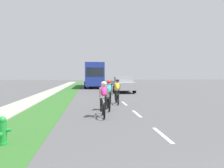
{
  "coord_description": "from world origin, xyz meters",
  "views": [
    {
      "loc": [
        -2.24,
        -1.24,
        1.87
      ],
      "look_at": [
        -0.66,
        14.28,
        1.21
      ],
      "focal_mm": 35.32,
      "sensor_mm": 36.0,
      "label": 1
    }
  ],
  "objects_px": {
    "cyclist_lead": "(103,99)",
    "sedan_dark_green": "(93,79)",
    "cyclist_distant": "(117,91)",
    "fire_hydrant_green": "(2,131)",
    "cyclist_trailing": "(109,95)",
    "pickup_silver": "(123,84)",
    "bus_blue": "(94,74)"
  },
  "relations": [
    {
      "from": "bus_blue",
      "to": "cyclist_distant",
      "type": "bearing_deg",
      "value": -86.89
    },
    {
      "from": "cyclist_lead",
      "to": "sedan_dark_green",
      "type": "height_order",
      "value": "cyclist_lead"
    },
    {
      "from": "cyclist_trailing",
      "to": "fire_hydrant_green",
      "type": "bearing_deg",
      "value": -121.26
    },
    {
      "from": "sedan_dark_green",
      "to": "cyclist_lead",
      "type": "bearing_deg",
      "value": -90.31
    },
    {
      "from": "bus_blue",
      "to": "sedan_dark_green",
      "type": "distance_m",
      "value": 17.26
    },
    {
      "from": "cyclist_distant",
      "to": "sedan_dark_green",
      "type": "relative_size",
      "value": 0.4
    },
    {
      "from": "cyclist_trailing",
      "to": "cyclist_distant",
      "type": "xyz_separation_m",
      "value": [
        0.75,
        2.34,
        0.0
      ]
    },
    {
      "from": "pickup_silver",
      "to": "sedan_dark_green",
      "type": "height_order",
      "value": "pickup_silver"
    },
    {
      "from": "fire_hydrant_green",
      "to": "cyclist_distant",
      "type": "bearing_deg",
      "value": 62.51
    },
    {
      "from": "cyclist_distant",
      "to": "cyclist_lead",
      "type": "bearing_deg",
      "value": -105.04
    },
    {
      "from": "cyclist_trailing",
      "to": "bus_blue",
      "type": "relative_size",
      "value": 0.15
    },
    {
      "from": "fire_hydrant_green",
      "to": "sedan_dark_green",
      "type": "xyz_separation_m",
      "value": [
        3.15,
        44.83,
        0.4
      ]
    },
    {
      "from": "pickup_silver",
      "to": "cyclist_distant",
      "type": "bearing_deg",
      "value": -100.71
    },
    {
      "from": "cyclist_lead",
      "to": "bus_blue",
      "type": "bearing_deg",
      "value": 89.87
    },
    {
      "from": "pickup_silver",
      "to": "sedan_dark_green",
      "type": "xyz_separation_m",
      "value": [
        -2.66,
        27.74,
        -0.06
      ]
    },
    {
      "from": "sedan_dark_green",
      "to": "pickup_silver",
      "type": "bearing_deg",
      "value": -84.51
    },
    {
      "from": "bus_blue",
      "to": "pickup_silver",
      "type": "bearing_deg",
      "value": -74.91
    },
    {
      "from": "bus_blue",
      "to": "fire_hydrant_green",
      "type": "bearing_deg",
      "value": -96.15
    },
    {
      "from": "cyclist_distant",
      "to": "sedan_dark_green",
      "type": "xyz_separation_m",
      "value": [
        -0.9,
        37.04,
        -0.04
      ]
    },
    {
      "from": "cyclist_trailing",
      "to": "pickup_silver",
      "type": "bearing_deg",
      "value": 77.85
    },
    {
      "from": "pickup_silver",
      "to": "sedan_dark_green",
      "type": "bearing_deg",
      "value": 95.49
    },
    {
      "from": "cyclist_lead",
      "to": "cyclist_trailing",
      "type": "height_order",
      "value": "same"
    },
    {
      "from": "pickup_silver",
      "to": "bus_blue",
      "type": "relative_size",
      "value": 0.44
    },
    {
      "from": "fire_hydrant_green",
      "to": "cyclist_distant",
      "type": "height_order",
      "value": "cyclist_distant"
    },
    {
      "from": "fire_hydrant_green",
      "to": "bus_blue",
      "type": "relative_size",
      "value": 0.07
    },
    {
      "from": "pickup_silver",
      "to": "sedan_dark_green",
      "type": "relative_size",
      "value": 1.19
    },
    {
      "from": "cyclist_lead",
      "to": "pickup_silver",
      "type": "distance_m",
      "value": 13.81
    },
    {
      "from": "cyclist_lead",
      "to": "cyclist_trailing",
      "type": "bearing_deg",
      "value": 78.38
    },
    {
      "from": "pickup_silver",
      "to": "sedan_dark_green",
      "type": "distance_m",
      "value": 27.87
    },
    {
      "from": "cyclist_trailing",
      "to": "cyclist_lead",
      "type": "bearing_deg",
      "value": -101.62
    },
    {
      "from": "cyclist_distant",
      "to": "pickup_silver",
      "type": "distance_m",
      "value": 9.47
    },
    {
      "from": "cyclist_lead",
      "to": "cyclist_trailing",
      "type": "distance_m",
      "value": 1.9
    }
  ]
}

